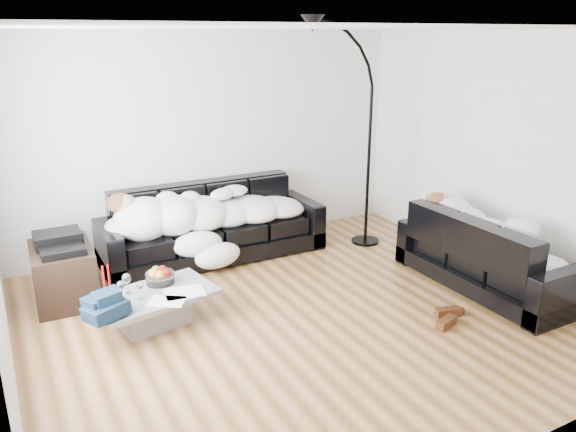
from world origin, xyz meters
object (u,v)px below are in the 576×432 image
sleeper_back (214,206)px  shoes (447,317)px  stereo (59,241)px  av_cabinet (64,274)px  sofa_back (213,223)px  wine_glass_a (127,284)px  floor_lamp (369,150)px  sleeper_right (491,231)px  coffee_table (154,309)px  wine_glass_c (140,290)px  fruit_bowl (160,275)px  candle_left (104,280)px  candle_right (109,278)px  wine_glass_b (121,290)px  sofa_right (488,251)px

sleeper_back → shoes: size_ratio=5.47×
stereo → av_cabinet: bearing=-0.6°
sofa_back → wine_glass_a: (-1.29, -1.20, -0.01)m
wine_glass_a → av_cabinet: av_cabinet is taller
sofa_back → sleeper_back: 0.22m
floor_lamp → sleeper_right: bearing=-103.4°
coffee_table → wine_glass_c: (-0.12, -0.05, 0.24)m
av_cabinet → stereo: (-0.00, 0.00, 0.35)m
fruit_bowl → candle_left: candle_left is taller
wine_glass_c → candle_right: (-0.21, 0.30, 0.04)m
fruit_bowl → shoes: fruit_bowl is taller
sleeper_back → sleeper_right: sleeper_back is taller
wine_glass_b → shoes: 2.98m
sofa_back → floor_lamp: bearing=-14.1°
wine_glass_c → floor_lamp: size_ratio=0.07×
sofa_back → sofa_right: sofa_back is taller
sleeper_back → candle_left: (-1.47, -1.04, -0.19)m
sofa_right → sleeper_back: sleeper_back is taller
sleeper_right → floor_lamp: 1.81m
sleeper_right → candle_left: sleeper_right is taller
sleeper_right → sofa_right: bearing=0.0°
sleeper_back → shoes: (1.31, -2.50, -0.59)m
sofa_right → wine_glass_b: bearing=76.3°
sofa_back → wine_glass_b: size_ratio=15.69×
candle_left → floor_lamp: 3.50m
wine_glass_a → floor_lamp: 3.35m
coffee_table → candle_left: (-0.38, 0.22, 0.29)m
sleeper_right → stereo: sleeper_right is taller
sofa_right → fruit_bowl: sofa_right is taller
candle_right → floor_lamp: size_ratio=0.10×
coffee_table → fruit_bowl: fruit_bowl is taller
wine_glass_b → shoes: bearing=-25.4°
floor_lamp → candle_right: bearing=165.4°
coffee_table → wine_glass_c: bearing=-156.6°
coffee_table → candle_right: 0.50m
candle_left → shoes: size_ratio=0.65×
candle_right → shoes: bearing=-28.6°
sleeper_right → wine_glass_a: size_ratio=8.82×
shoes → stereo: size_ratio=0.92×
sofa_back → candle_left: 1.83m
coffee_table → floor_lamp: bearing=15.8°
sleeper_back → candle_left: sleeper_back is taller
candle_right → stereo: bearing=114.9°
sofa_right → av_cabinet: sofa_right is taller
av_cabinet → fruit_bowl: bearing=-41.8°
sleeper_right → floor_lamp: (-0.34, 1.68, 0.58)m
fruit_bowl → floor_lamp: 3.03m
sofa_right → fruit_bowl: size_ratio=7.27×
wine_glass_c → av_cabinet: bearing=118.0°
candle_left → av_cabinet: bearing=110.5°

